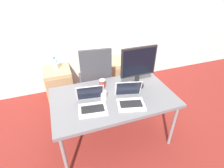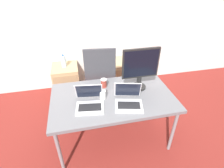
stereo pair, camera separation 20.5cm
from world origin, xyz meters
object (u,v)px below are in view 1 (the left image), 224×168
at_px(cabinet_right, 115,74).
at_px(laptop_left, 92,104).
at_px(water_bottle, 55,64).
at_px(laptop_right, 130,99).
at_px(coffee_cup_brown, 102,84).
at_px(monitor, 138,66).
at_px(mouse, 119,93).
at_px(coffee_cup_white, 104,95).
at_px(cabinet_left, 59,83).
at_px(office_chair, 96,85).

height_order(cabinet_right, laptop_left, laptop_left).
distance_m(water_bottle, laptop_right, 1.57).
xyz_separation_m(water_bottle, coffee_cup_brown, (0.53, -0.98, 0.10)).
distance_m(water_bottle, coffee_cup_brown, 1.12).
relative_size(laptop_left, monitor, 0.64).
bearing_deg(coffee_cup_brown, mouse, -54.79).
bearing_deg(coffee_cup_white, laptop_left, -149.02).
bearing_deg(coffee_cup_white, cabinet_left, 111.33).
xyz_separation_m(office_chair, laptop_left, (-0.24, -0.83, 0.33)).
bearing_deg(coffee_cup_white, laptop_right, -31.27).
bearing_deg(monitor, coffee_cup_brown, 165.75).
height_order(cabinet_left, laptop_left, laptop_left).
bearing_deg(cabinet_right, coffee_cup_white, -115.68).
relative_size(monitor, mouse, 8.15).
relative_size(cabinet_left, laptop_right, 1.56).
bearing_deg(monitor, laptop_left, -160.78).
xyz_separation_m(laptop_left, mouse, (0.37, 0.13, -0.03)).
height_order(laptop_left, monitor, monitor).
xyz_separation_m(cabinet_right, mouse, (-0.38, -1.18, 0.44)).
height_order(laptop_right, monitor, monitor).
height_order(laptop_right, coffee_cup_white, laptop_right).
relative_size(water_bottle, mouse, 3.46).
xyz_separation_m(cabinet_right, laptop_left, (-0.75, -1.31, 0.48)).
relative_size(cabinet_left, laptop_left, 1.64).
height_order(office_chair, laptop_right, office_chair).
height_order(cabinet_left, cabinet_right, same).
bearing_deg(water_bottle, mouse, -60.23).
relative_size(laptop_right, monitor, 0.67).
relative_size(cabinet_left, coffee_cup_brown, 4.94).
bearing_deg(cabinet_left, coffee_cup_brown, -61.43).
bearing_deg(cabinet_left, laptop_left, -76.74).
xyz_separation_m(water_bottle, laptop_right, (0.74, -1.38, 0.09)).
height_order(cabinet_right, coffee_cup_white, coffee_cup_white).
distance_m(laptop_right, coffee_cup_brown, 0.45).
bearing_deg(laptop_left, coffee_cup_brown, 56.88).
distance_m(water_bottle, coffee_cup_white, 1.31).
bearing_deg(office_chair, monitor, -55.29).
distance_m(cabinet_right, coffee_cup_brown, 1.21).
height_order(cabinet_left, coffee_cup_brown, coffee_cup_brown).
height_order(cabinet_left, monitor, monitor).
xyz_separation_m(office_chair, water_bottle, (-0.55, 0.49, 0.24)).
bearing_deg(laptop_left, cabinet_right, 60.31).
xyz_separation_m(coffee_cup_white, coffee_cup_brown, (0.06, 0.24, 0.00)).
bearing_deg(laptop_left, laptop_right, -8.20).
bearing_deg(cabinet_right, laptop_left, -119.69).
relative_size(water_bottle, laptop_right, 0.63).
height_order(office_chair, monitor, monitor).
height_order(cabinet_right, laptop_right, laptop_right).
bearing_deg(water_bottle, laptop_right, -61.79).
relative_size(cabinet_left, water_bottle, 2.48).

